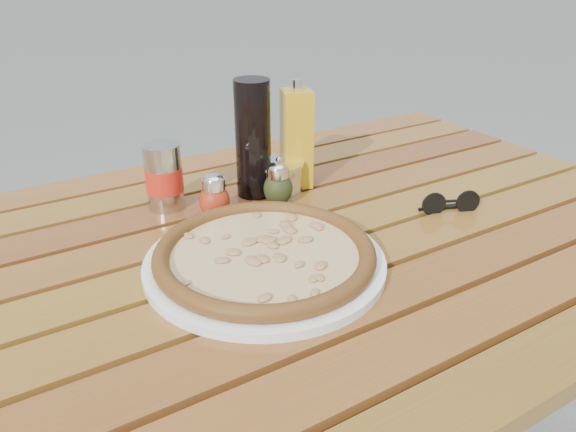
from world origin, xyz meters
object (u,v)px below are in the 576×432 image
pizza (265,253)px  dark_bottle (253,139)px  olive_oil_cruet (297,139)px  pepper_shaker (214,197)px  parmesan_tin (279,176)px  oregano_shaker (278,184)px  sunglasses (450,204)px  plate (265,263)px  table (294,276)px  soda_can (164,177)px

pizza → dark_bottle: bearing=64.8°
olive_oil_cruet → pepper_shaker: bearing=-166.7°
pepper_shaker → parmesan_tin: 0.16m
pizza → parmesan_tin: 0.29m
pizza → dark_bottle: (0.12, 0.25, 0.09)m
pizza → pepper_shaker: size_ratio=5.25×
oregano_shaker → olive_oil_cruet: 0.11m
pepper_shaker → parmesan_tin: pepper_shaker is taller
pizza → pepper_shaker: 0.19m
sunglasses → plate: bearing=-158.6°
parmesan_tin → sunglasses: bearing=-48.8°
plate → pizza: 0.02m
table → pepper_shaker: bearing=120.0°
pizza → oregano_shaker: size_ratio=5.25×
sunglasses → parmesan_tin: bearing=153.9°
olive_oil_cruet → pizza: bearing=-130.8°
dark_bottle → soda_can: size_ratio=1.83×
dark_bottle → olive_oil_cruet: (0.09, -0.01, -0.01)m
pepper_shaker → parmesan_tin: (0.16, 0.04, -0.01)m
table → sunglasses: 0.31m
plate → parmesan_tin: size_ratio=3.17×
table → dark_bottle: bearing=81.5°
pizza → sunglasses: 0.38m
pizza → soda_can: 0.28m
plate → sunglasses: (0.38, -0.01, 0.01)m
oregano_shaker → dark_bottle: (-0.02, 0.06, 0.07)m
soda_can → olive_oil_cruet: bearing=-8.0°
pizza → pepper_shaker: (0.01, 0.19, 0.02)m
table → parmesan_tin: parmesan_tin is taller
pepper_shaker → olive_oil_cruet: size_ratio=0.39×
table → dark_bottle: 0.27m
plate → olive_oil_cruet: (0.21, 0.24, 0.09)m
plate → pizza: size_ratio=0.84×
table → plate: plate is taller
pepper_shaker → parmesan_tin: bearing=14.6°
soda_can → oregano_shaker: bearing=-27.4°
pizza → parmesan_tin: (0.16, 0.23, 0.01)m
parmesan_tin → sunglasses: (0.21, -0.24, -0.01)m
table → parmesan_tin: size_ratio=12.34×
table → parmesan_tin: bearing=66.6°
dark_bottle → soda_can: 0.18m
pepper_shaker → pizza: bearing=-92.5°
olive_oil_cruet → sunglasses: size_ratio=1.92×
pizza → sunglasses: bearing=-1.3°
table → plate: bearing=-147.2°
dark_bottle → parmesan_tin: size_ratio=1.94×
pizza → oregano_shaker: bearing=54.2°
table → olive_oil_cruet: bearing=56.8°
pepper_shaker → soda_can: size_ratio=0.68×
pizza → parmesan_tin: size_ratio=3.79×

